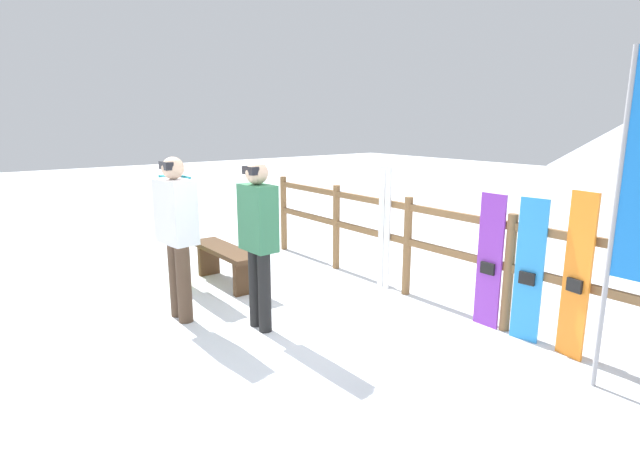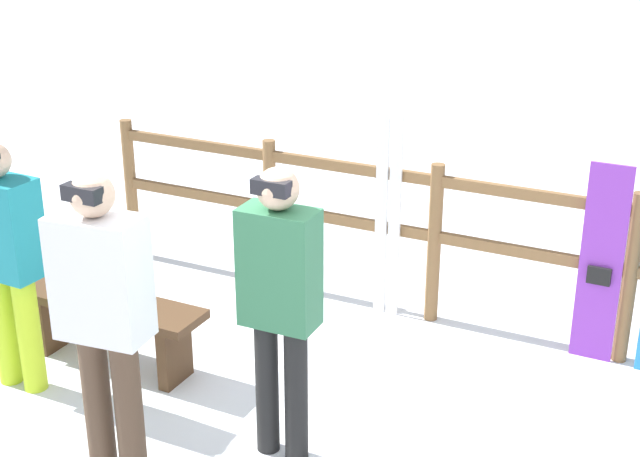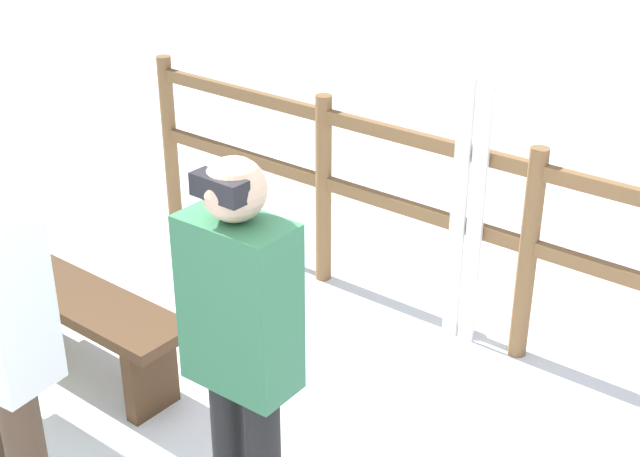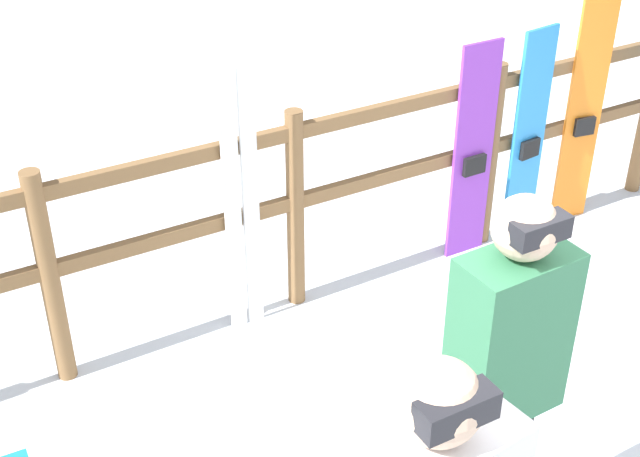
% 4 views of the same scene
% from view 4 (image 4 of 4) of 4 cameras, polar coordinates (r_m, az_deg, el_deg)
% --- Properties ---
extents(fence, '(5.58, 0.10, 1.21)m').
position_cam_4_polar(fence, '(4.90, -1.61, 2.27)').
color(fence, brown).
rests_on(fence, ground).
extents(person_plaid_green, '(0.42, 0.24, 1.72)m').
position_cam_4_polar(person_plaid_green, '(3.31, 11.77, -8.81)').
color(person_plaid_green, black).
rests_on(person_plaid_green, ground).
extents(ski_pair_white, '(0.19, 0.02, 1.55)m').
position_cam_4_polar(ski_pair_white, '(4.70, -5.04, 1.54)').
color(ski_pair_white, white).
rests_on(ski_pair_white, ground).
extents(snowboard_purple, '(0.28, 0.05, 1.40)m').
position_cam_4_polar(snowboard_purple, '(5.46, 9.76, 4.73)').
color(snowboard_purple, purple).
rests_on(snowboard_purple, ground).
extents(snowboard_blue, '(0.27, 0.08, 1.41)m').
position_cam_4_polar(snowboard_blue, '(5.72, 13.20, 5.68)').
color(snowboard_blue, '#288CE0').
rests_on(snowboard_blue, ground).
extents(snowboard_orange, '(0.26, 0.09, 1.52)m').
position_cam_4_polar(snowboard_orange, '(5.99, 16.51, 7.00)').
color(snowboard_orange, orange).
rests_on(snowboard_orange, ground).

